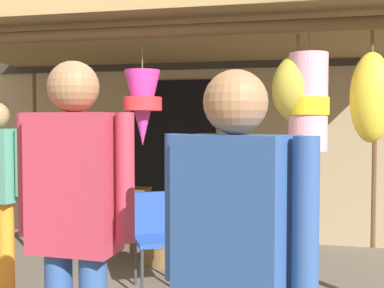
# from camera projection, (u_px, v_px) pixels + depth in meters

# --- Properties ---
(shop_facade) EXTENTS (9.82, 0.29, 3.63)m
(shop_facade) POSITION_uv_depth(u_px,v_px,m) (178.00, 96.00, 6.12)
(shop_facade) COLOR #9E8966
(shop_facade) RESTS_ON ground_plane
(market_stall_canopy) EXTENTS (4.85, 2.65, 2.44)m
(market_stall_canopy) POSITION_uv_depth(u_px,v_px,m) (177.00, 53.00, 4.75)
(market_stall_canopy) COLOR brown
(market_stall_canopy) RESTS_ON ground_plane
(display_table) EXTENTS (1.30, 0.64, 0.70)m
(display_table) POSITION_uv_depth(u_px,v_px,m) (90.00, 195.00, 5.51)
(display_table) COLOR brown
(display_table) RESTS_ON ground_plane
(flower_heap_on_table) EXTENTS (0.62, 0.43, 0.11)m
(flower_heap_on_table) POSITION_uv_depth(u_px,v_px,m) (85.00, 184.00, 5.52)
(flower_heap_on_table) COLOR red
(flower_heap_on_table) RESTS_ON display_table
(folding_chair) EXTENTS (0.54, 0.54, 0.84)m
(folding_chair) POSITION_uv_depth(u_px,v_px,m) (157.00, 231.00, 4.22)
(folding_chair) COLOR #2347A8
(folding_chair) RESTS_ON ground_plane
(wicker_basket_by_table) EXTENTS (0.49, 0.49, 0.19)m
(wicker_basket_by_table) POSITION_uv_depth(u_px,v_px,m) (167.00, 253.00, 5.01)
(wicker_basket_by_table) COLOR brown
(wicker_basket_by_table) RESTS_ON ground_plane
(customer_foreground) EXTENTS (0.56, 0.36, 1.65)m
(customer_foreground) POSITION_uv_depth(u_px,v_px,m) (235.00, 265.00, 1.65)
(customer_foreground) COLOR #2D5193
(customer_foreground) RESTS_ON ground_plane
(passerby_at_right) EXTENTS (0.59, 0.25, 1.75)m
(passerby_at_right) POSITION_uv_depth(u_px,v_px,m) (75.00, 214.00, 2.21)
(passerby_at_right) COLOR #2D5193
(passerby_at_right) RESTS_ON ground_plane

